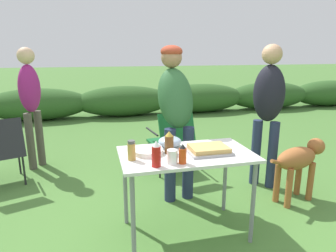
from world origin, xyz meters
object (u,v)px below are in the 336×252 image
at_px(folding_table, 186,162).
at_px(camp_chair_green_behind_table, 1,149).
at_px(mixing_bowl, 170,142).
at_px(camp_chair_near_hedge, 172,139).
at_px(dog, 299,160).
at_px(beer_bottle, 169,143).
at_px(paper_cup_stack, 172,157).
at_px(standing_person_in_red_jacket, 176,105).
at_px(hot_sauce_bottle, 183,154).
at_px(spice_jar, 132,151).
at_px(standing_person_in_dark_puffer, 30,96).
at_px(ketchup_bottle, 156,154).
at_px(standing_person_in_olive_jacket, 268,103).
at_px(food_tray, 209,149).
at_px(plate_stack, 148,151).

bearing_deg(folding_table, camp_chair_green_behind_table, 141.84).
bearing_deg(mixing_bowl, camp_chair_near_hedge, 74.42).
relative_size(mixing_bowl, camp_chair_near_hedge, 0.25).
height_order(dog, camp_chair_near_hedge, camp_chair_near_hedge).
bearing_deg(folding_table, dog, 12.18).
relative_size(beer_bottle, camp_chair_green_behind_table, 0.23).
height_order(mixing_bowl, paper_cup_stack, paper_cup_stack).
relative_size(folding_table, standing_person_in_red_jacket, 0.68).
xyz_separation_m(paper_cup_stack, beer_bottle, (0.03, 0.23, 0.04)).
xyz_separation_m(hot_sauce_bottle, standing_person_in_red_jacket, (0.20, 0.94, 0.20)).
bearing_deg(spice_jar, standing_person_in_dark_puffer, 117.69).
bearing_deg(spice_jar, ketchup_bottle, -48.72).
bearing_deg(paper_cup_stack, mixing_bowl, 78.32).
relative_size(hot_sauce_bottle, standing_person_in_dark_puffer, 0.09).
xyz_separation_m(beer_bottle, standing_person_in_olive_jacket, (1.32, 0.67, 0.16)).
height_order(standing_person_in_red_jacket, standing_person_in_dark_puffer, standing_person_in_red_jacket).
xyz_separation_m(food_tray, standing_person_in_red_jacket, (-0.08, 0.76, 0.25)).
distance_m(plate_stack, standing_person_in_dark_puffer, 2.29).
distance_m(standing_person_in_olive_jacket, dog, 0.70).
bearing_deg(standing_person_in_dark_puffer, hot_sauce_bottle, -113.69).
height_order(spice_jar, camp_chair_green_behind_table, spice_jar).
bearing_deg(standing_person_in_dark_puffer, spice_jar, -119.01).
xyz_separation_m(ketchup_bottle, hot_sauce_bottle, (0.20, 0.01, -0.02)).
bearing_deg(paper_cup_stack, camp_chair_near_hedge, 75.41).
relative_size(dog, camp_chair_green_behind_table, 0.98).
relative_size(paper_cup_stack, standing_person_in_olive_jacket, 0.07).
height_order(beer_bottle, standing_person_in_red_jacket, standing_person_in_red_jacket).
bearing_deg(spice_jar, folding_table, 6.83).
distance_m(standing_person_in_dark_puffer, camp_chair_green_behind_table, 0.82).
relative_size(food_tray, mixing_bowl, 1.72).
relative_size(plate_stack, camp_chair_green_behind_table, 0.30).
height_order(plate_stack, spice_jar, spice_jar).
bearing_deg(ketchup_bottle, plate_stack, 91.73).
relative_size(folding_table, mixing_bowl, 5.39).
relative_size(plate_stack, camp_chair_near_hedge, 0.30).
relative_size(folding_table, spice_jar, 7.02).
bearing_deg(dog, camp_chair_near_hedge, -148.32).
xyz_separation_m(folding_table, ketchup_bottle, (-0.30, -0.23, 0.17)).
relative_size(mixing_bowl, spice_jar, 1.30).
distance_m(food_tray, camp_chair_green_behind_table, 2.47).
height_order(paper_cup_stack, dog, paper_cup_stack).
relative_size(folding_table, camp_chair_green_behind_table, 1.32).
bearing_deg(plate_stack, food_tray, -10.23).
distance_m(plate_stack, spice_jar, 0.19).
relative_size(food_tray, camp_chair_near_hedge, 0.42).
distance_m(folding_table, beer_bottle, 0.22).
xyz_separation_m(beer_bottle, camp_chair_near_hedge, (0.36, 1.29, -0.36)).
distance_m(spice_jar, dog, 1.87).
bearing_deg(camp_chair_near_hedge, dog, -51.39).
relative_size(mixing_bowl, dog, 0.25).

